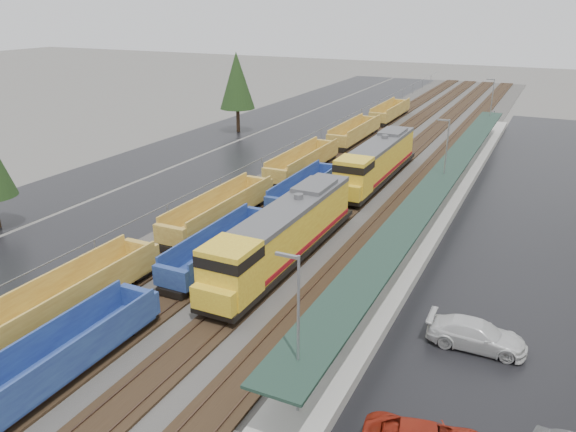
# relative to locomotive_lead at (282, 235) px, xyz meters

# --- Properties ---
(ballast_strip) EXTENTS (20.00, 160.00, 0.08)m
(ballast_strip) POSITION_rel_locomotive_lead_xyz_m (-2.00, 26.33, -2.28)
(ballast_strip) COLOR #302D2B
(ballast_strip) RESTS_ON ground
(trackbed) EXTENTS (14.60, 160.00, 0.22)m
(trackbed) POSITION_rel_locomotive_lead_xyz_m (-2.00, 26.33, -2.17)
(trackbed) COLOR black
(trackbed) RESTS_ON ground
(west_parking_lot) EXTENTS (10.00, 160.00, 0.02)m
(west_parking_lot) POSITION_rel_locomotive_lead_xyz_m (-17.00, 26.33, -2.31)
(west_parking_lot) COLOR black
(west_parking_lot) RESTS_ON ground
(west_road) EXTENTS (9.00, 160.00, 0.02)m
(west_road) POSITION_rel_locomotive_lead_xyz_m (-27.00, 26.33, -2.31)
(west_road) COLOR black
(west_road) RESTS_ON ground
(east_commuter_lot) EXTENTS (16.00, 100.00, 0.02)m
(east_commuter_lot) POSITION_rel_locomotive_lead_xyz_m (17.00, 16.33, -2.31)
(east_commuter_lot) COLOR black
(east_commuter_lot) RESTS_ON ground
(station_platform) EXTENTS (3.00, 80.00, 8.00)m
(station_platform) POSITION_rel_locomotive_lead_xyz_m (7.50, 16.34, -1.59)
(station_platform) COLOR #9E9B93
(station_platform) RESTS_ON ground
(chainlink_fence) EXTENTS (0.08, 160.04, 2.02)m
(chainlink_fence) POSITION_rel_locomotive_lead_xyz_m (-11.50, 24.77, -0.71)
(chainlink_fence) COLOR gray
(chainlink_fence) RESTS_ON ground
(tree_west_far) EXTENTS (4.84, 4.84, 11.00)m
(tree_west_far) POSITION_rel_locomotive_lead_xyz_m (-25.00, 36.33, 4.80)
(tree_west_far) COLOR #332316
(tree_west_far) RESTS_ON ground
(locomotive_lead) EXTENTS (2.91, 19.17, 4.34)m
(locomotive_lead) POSITION_rel_locomotive_lead_xyz_m (0.00, 0.00, 0.00)
(locomotive_lead) COLOR black
(locomotive_lead) RESTS_ON ground
(locomotive_trail) EXTENTS (2.91, 19.17, 4.34)m
(locomotive_trail) POSITION_rel_locomotive_lead_xyz_m (0.00, 21.00, 0.00)
(locomotive_trail) COLOR black
(locomotive_trail) RESTS_ON ground
(well_string_yellow) EXTENTS (2.65, 112.34, 2.35)m
(well_string_yellow) POSITION_rel_locomotive_lead_xyz_m (-8.00, 4.73, -1.15)
(well_string_yellow) COLOR #A6792E
(well_string_yellow) RESTS_ON ground
(well_string_blue) EXTENTS (2.49, 69.91, 2.21)m
(well_string_blue) POSITION_rel_locomotive_lead_xyz_m (-4.00, -15.81, -1.21)
(well_string_blue) COLOR navy
(well_string_blue) RESTS_ON ground
(parked_car_east_c) EXTENTS (2.20, 5.16, 1.48)m
(parked_car_east_c) POSITION_rel_locomotive_lead_xyz_m (13.54, -4.33, -1.58)
(parked_car_east_c) COLOR silver
(parked_car_east_c) RESTS_ON ground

